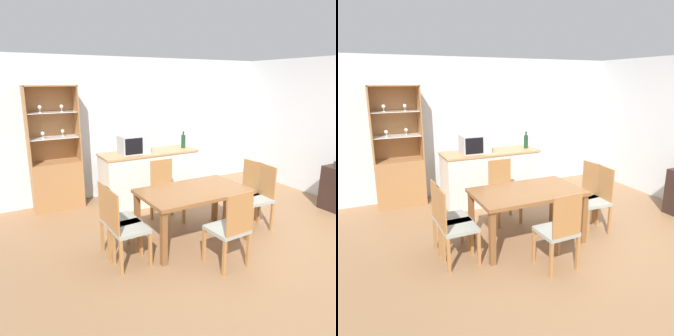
{
  "view_description": "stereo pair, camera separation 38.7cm",
  "coord_description": "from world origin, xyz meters",
  "views": [
    {
      "loc": [
        -2.84,
        -3.16,
        2.13
      ],
      "look_at": [
        -0.44,
        1.09,
        0.83
      ],
      "focal_mm": 35.0,
      "sensor_mm": 36.0,
      "label": 1
    },
    {
      "loc": [
        -2.5,
        -3.34,
        2.13
      ],
      "look_at": [
        -0.44,
        1.09,
        0.83
      ],
      "focal_mm": 35.0,
      "sensor_mm": 36.0,
      "label": 2
    }
  ],
  "objects": [
    {
      "name": "kitchen_counter",
      "position": [
        -0.37,
        1.91,
        0.46
      ],
      "size": [
        1.72,
        0.62,
        0.93
      ],
      "color": "silver",
      "rests_on": "ground_plane"
    },
    {
      "name": "dining_chair_side_left_near",
      "position": [
        -1.55,
        0.14,
        0.47
      ],
      "size": [
        0.42,
        0.42,
        0.95
      ],
      "rotation": [
        0.0,
        0.0,
        -1.55
      ],
      "color": "#999E93",
      "rests_on": "ground_plane"
    },
    {
      "name": "dining_chair_side_right_far",
      "position": [
        0.53,
        0.4,
        0.47
      ],
      "size": [
        0.44,
        0.44,
        0.95
      ],
      "rotation": [
        0.0,
        0.0,
        1.64
      ],
      "color": "#999E93",
      "rests_on": "ground_plane"
    },
    {
      "name": "dining_chair_head_far",
      "position": [
        -0.51,
        1.02,
        0.47
      ],
      "size": [
        0.41,
        0.41,
        0.95
      ],
      "rotation": [
        0.0,
        0.0,
        3.14
      ],
      "color": "#999E93",
      "rests_on": "ground_plane"
    },
    {
      "name": "dining_table",
      "position": [
        -0.51,
        0.27,
        0.63
      ],
      "size": [
        1.44,
        0.87,
        0.73
      ],
      "color": "brown",
      "rests_on": "ground_plane"
    },
    {
      "name": "dining_chair_side_right_near",
      "position": [
        0.53,
        0.13,
        0.47
      ],
      "size": [
        0.44,
        0.44,
        0.95
      ],
      "rotation": [
        0.0,
        0.0,
        1.5
      ],
      "color": "#999E93",
      "rests_on": "ground_plane"
    },
    {
      "name": "wall_back",
      "position": [
        0.0,
        2.63,
        1.27
      ],
      "size": [
        6.8,
        0.06,
        2.55
      ],
      "color": "silver",
      "rests_on": "ground_plane"
    },
    {
      "name": "microwave",
      "position": [
        -0.65,
        1.9,
        1.08
      ],
      "size": [
        0.49,
        0.34,
        0.31
      ],
      "color": "#B7BABF",
      "rests_on": "kitchen_counter"
    },
    {
      "name": "ground_plane",
      "position": [
        0.0,
        0.0,
        0.0
      ],
      "size": [
        18.0,
        18.0,
        0.0
      ],
      "primitive_type": "plane",
      "color": "#936B47"
    },
    {
      "name": "display_cabinet",
      "position": [
        -1.86,
        2.42,
        0.58
      ],
      "size": [
        0.81,
        0.39,
        2.06
      ],
      "color": "#A37042",
      "rests_on": "ground_plane"
    },
    {
      "name": "dining_chair_side_left_far",
      "position": [
        -1.55,
        0.39,
        0.47
      ],
      "size": [
        0.43,
        0.43,
        0.95
      ],
      "rotation": [
        0.0,
        0.0,
        -1.52
      ],
      "color": "#999E93",
      "rests_on": "ground_plane"
    },
    {
      "name": "wine_bottle",
      "position": [
        0.34,
        1.89,
        1.05
      ],
      "size": [
        0.08,
        0.08,
        0.31
      ],
      "color": "#193D23",
      "rests_on": "kitchen_counter"
    },
    {
      "name": "dining_chair_head_near",
      "position": [
        -0.51,
        -0.49,
        0.47
      ],
      "size": [
        0.42,
        0.42,
        0.95
      ],
      "rotation": [
        0.0,
        0.0,
        0.04
      ],
      "color": "#999E93",
      "rests_on": "ground_plane"
    }
  ]
}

